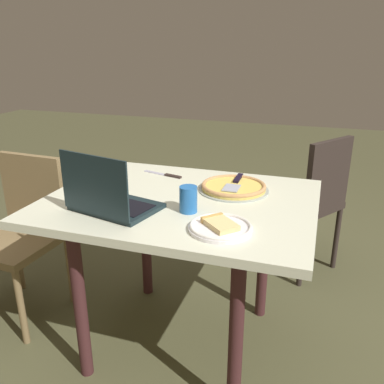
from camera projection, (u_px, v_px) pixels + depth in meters
The scene contains 9 objects.
ground_plane at pixel (182, 340), 2.05m from camera, with size 12.00×12.00×0.00m, color #4A492E.
dining_table at pixel (181, 218), 1.82m from camera, with size 1.17×0.90×0.77m.
laptop at pixel (109, 199), 1.63m from camera, with size 0.38×0.31×0.26m.
pizza_plate at pixel (220, 227), 1.48m from camera, with size 0.24×0.24×0.04m.
pizza_tray at pixel (234, 187), 1.88m from camera, with size 0.32×0.32×0.04m.
table_knife at pixel (166, 175), 2.10m from camera, with size 0.23×0.08×0.01m.
drink_cup at pixel (188, 199), 1.63m from camera, with size 0.07×0.07×0.11m.
chair_near at pixel (22, 227), 2.17m from camera, with size 0.44×0.44×0.86m.
chair_far at pixel (311, 197), 2.52m from camera, with size 0.55×0.55×0.89m.
Camera 1 is at (-0.57, 1.57, 1.41)m, focal length 37.99 mm.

